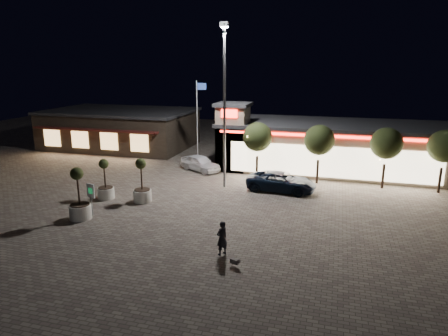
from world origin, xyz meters
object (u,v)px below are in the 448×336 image
(pedestrian, at_px, (222,238))
(planter_mid, at_px, (80,203))
(pickup_truck, at_px, (281,182))
(valet_sign, at_px, (91,193))
(planter_left, at_px, (105,186))
(white_sedan, at_px, (200,163))

(pedestrian, bearing_deg, planter_mid, -68.12)
(pickup_truck, xyz_separation_m, planter_mid, (-11.33, -9.12, 0.30))
(pickup_truck, relative_size, planter_mid, 1.57)
(pickup_truck, relative_size, valet_sign, 2.47)
(planter_left, distance_m, planter_mid, 3.92)
(pedestrian, relative_size, planter_left, 0.61)
(pickup_truck, bearing_deg, valet_sign, 131.99)
(valet_sign, bearing_deg, white_sedan, 76.24)
(pedestrian, bearing_deg, planter_left, -85.55)
(pickup_truck, xyz_separation_m, planter_left, (-11.93, -5.25, 0.18))
(pedestrian, distance_m, planter_mid, 10.17)
(pedestrian, xyz_separation_m, planter_mid, (-9.92, 2.24, 0.13))
(pedestrian, relative_size, valet_sign, 0.85)
(planter_left, bearing_deg, pedestrian, -30.18)
(planter_mid, xyz_separation_m, valet_sign, (0.40, 0.68, 0.45))
(pickup_truck, xyz_separation_m, white_sedan, (-7.91, 3.91, -0.01))
(planter_mid, bearing_deg, valet_sign, 59.68)
(pedestrian, bearing_deg, white_sedan, -122.35)
(white_sedan, bearing_deg, planter_mid, -164.51)
(pickup_truck, bearing_deg, planter_mid, 133.14)
(pedestrian, height_order, planter_left, planter_left)
(white_sedan, xyz_separation_m, pedestrian, (6.49, -15.28, 0.19))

